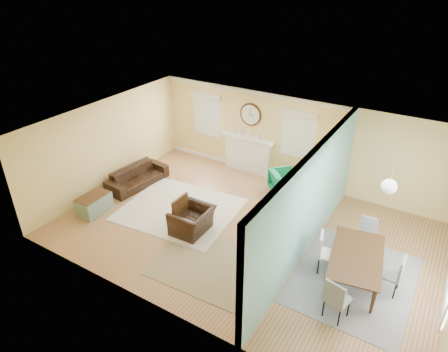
# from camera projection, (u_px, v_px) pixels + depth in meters

# --- Properties ---
(floor) EXTENTS (9.00, 9.00, 0.00)m
(floor) POSITION_uv_depth(u_px,v_px,m) (245.00, 231.00, 9.88)
(floor) COLOR olive
(floor) RESTS_ON ground
(wall_back) EXTENTS (9.00, 0.02, 2.60)m
(wall_back) POSITION_uv_depth(u_px,v_px,m) (297.00, 142.00, 11.50)
(wall_back) COLOR #E6C270
(wall_back) RESTS_ON ground
(wall_front) EXTENTS (9.00, 0.02, 2.60)m
(wall_front) POSITION_uv_depth(u_px,v_px,m) (165.00, 259.00, 7.01)
(wall_front) COLOR #E6C270
(wall_front) RESTS_ON ground
(wall_left) EXTENTS (0.02, 6.00, 2.60)m
(wall_left) POSITION_uv_depth(u_px,v_px,m) (107.00, 145.00, 11.31)
(wall_left) COLOR #E6C270
(wall_left) RESTS_ON ground
(ceiling) EXTENTS (9.00, 6.00, 0.02)m
(ceiling) POSITION_uv_depth(u_px,v_px,m) (248.00, 134.00, 8.63)
(ceiling) COLOR white
(ceiling) RESTS_ON wall_back
(partition) EXTENTS (0.17, 6.00, 2.60)m
(partition) POSITION_uv_depth(u_px,v_px,m) (313.00, 196.00, 8.74)
(partition) COLOR #E6C270
(partition) RESTS_ON ground
(fireplace) EXTENTS (1.70, 0.30, 1.17)m
(fireplace) POSITION_uv_depth(u_px,v_px,m) (248.00, 153.00, 12.43)
(fireplace) COLOR white
(fireplace) RESTS_ON ground
(wall_clock) EXTENTS (0.70, 0.07, 0.70)m
(wall_clock) POSITION_uv_depth(u_px,v_px,m) (251.00, 114.00, 11.89)
(wall_clock) COLOR #4B2C15
(wall_clock) RESTS_ON wall_back
(window_left) EXTENTS (1.05, 0.13, 1.42)m
(window_left) POSITION_uv_depth(u_px,v_px,m) (207.00, 112.00, 12.69)
(window_left) COLOR white
(window_left) RESTS_ON wall_back
(window_right) EXTENTS (1.05, 0.13, 1.42)m
(window_right) POSITION_uv_depth(u_px,v_px,m) (299.00, 131.00, 11.26)
(window_right) COLOR white
(window_right) RESTS_ON wall_back
(pendant) EXTENTS (0.30, 0.30, 0.55)m
(pendant) POSITION_uv_depth(u_px,v_px,m) (389.00, 187.00, 7.44)
(pendant) COLOR gold
(pendant) RESTS_ON ceiling
(rug_cream) EXTENTS (3.17, 2.81, 0.02)m
(rug_cream) POSITION_uv_depth(u_px,v_px,m) (180.00, 209.00, 10.74)
(rug_cream) COLOR #EDE3C7
(rug_cream) RESTS_ON floor
(rug_jute) EXTENTS (2.47, 2.06, 0.01)m
(rug_jute) POSITION_uv_depth(u_px,v_px,m) (211.00, 265.00, 8.79)
(rug_jute) COLOR #9A8B66
(rug_jute) RESTS_ON floor
(rug_grey) EXTENTS (2.31, 2.89, 0.01)m
(rug_grey) POSITION_uv_depth(u_px,v_px,m) (354.00, 279.00, 8.39)
(rug_grey) COLOR gray
(rug_grey) RESTS_ON floor
(sofa) EXTENTS (0.94, 1.98, 0.56)m
(sofa) POSITION_uv_depth(u_px,v_px,m) (137.00, 176.00, 11.79)
(sofa) COLOR black
(sofa) RESTS_ON floor
(eames_chair) EXTENTS (0.88, 1.00, 0.64)m
(eames_chair) POSITION_uv_depth(u_px,v_px,m) (192.00, 220.00, 9.74)
(eames_chair) COLOR black
(eames_chair) RESTS_ON floor
(green_chair) EXTENTS (1.03, 1.03, 0.67)m
(green_chair) POSITION_uv_depth(u_px,v_px,m) (284.00, 182.00, 11.39)
(green_chair) COLOR #026945
(green_chair) RESTS_ON floor
(trunk) EXTENTS (0.56, 0.89, 0.51)m
(trunk) POSITION_uv_depth(u_px,v_px,m) (94.00, 204.00, 10.52)
(trunk) COLOR gray
(trunk) RESTS_ON floor
(credenza) EXTENTS (0.49, 1.45, 0.80)m
(credenza) POSITION_uv_depth(u_px,v_px,m) (313.00, 207.00, 10.12)
(credenza) COLOR olive
(credenza) RESTS_ON floor
(tv) EXTENTS (0.24, 1.08, 0.62)m
(tv) POSITION_uv_depth(u_px,v_px,m) (315.00, 182.00, 9.79)
(tv) COLOR black
(tv) RESTS_ON credenza
(garden_stool) EXTENTS (0.35, 0.35, 0.51)m
(garden_stool) POSITION_uv_depth(u_px,v_px,m) (296.00, 237.00, 9.27)
(garden_stool) COLOR white
(garden_stool) RESTS_ON floor
(potted_plant) EXTENTS (0.42, 0.43, 0.37)m
(potted_plant) POSITION_uv_depth(u_px,v_px,m) (298.00, 221.00, 9.06)
(potted_plant) COLOR #337F33
(potted_plant) RESTS_ON garden_stool
(dining_table) EXTENTS (1.31, 1.96, 0.64)m
(dining_table) POSITION_uv_depth(u_px,v_px,m) (356.00, 268.00, 8.24)
(dining_table) COLOR #4B2C15
(dining_table) RESTS_ON floor
(dining_chair_n) EXTENTS (0.40, 0.40, 0.86)m
(dining_chair_n) POSITION_uv_depth(u_px,v_px,m) (366.00, 234.00, 8.97)
(dining_chair_n) COLOR gray
(dining_chair_n) RESTS_ON floor
(dining_chair_s) EXTENTS (0.49, 0.49, 0.92)m
(dining_chair_s) POSITION_uv_depth(u_px,v_px,m) (338.00, 295.00, 7.28)
(dining_chair_s) COLOR gray
(dining_chair_s) RESTS_ON floor
(dining_chair_w) EXTENTS (0.51, 0.51, 0.93)m
(dining_chair_w) POSITION_uv_depth(u_px,v_px,m) (329.00, 251.00, 8.38)
(dining_chair_w) COLOR white
(dining_chair_w) RESTS_ON floor
(dining_chair_e) EXTENTS (0.42, 0.42, 0.90)m
(dining_chair_e) POSITION_uv_depth(u_px,v_px,m) (392.00, 271.00, 7.87)
(dining_chair_e) COLOR gray
(dining_chair_e) RESTS_ON floor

